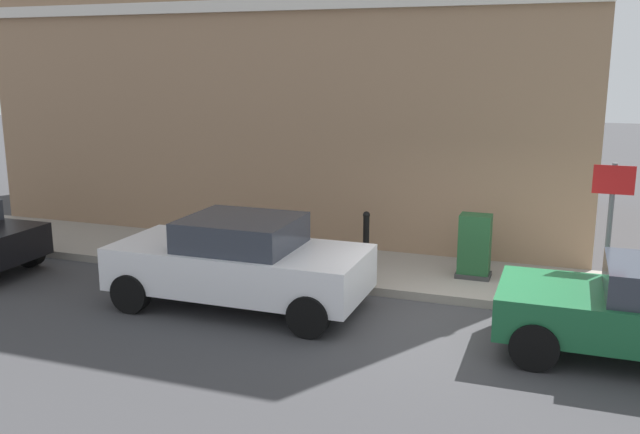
{
  "coord_description": "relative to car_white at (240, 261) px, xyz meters",
  "views": [
    {
      "loc": [
        -10.12,
        -1.46,
        3.93
      ],
      "look_at": [
        1.32,
        2.71,
        1.2
      ],
      "focal_mm": 38.79,
      "sensor_mm": 36.0,
      "label": 1
    }
  ],
  "objects": [
    {
      "name": "bollard_far_kerb",
      "position": [
        1.49,
        0.39,
        -0.06
      ],
      "size": [
        0.14,
        0.14,
        1.04
      ],
      "color": "black",
      "rests_on": "sidewalk"
    },
    {
      "name": "street_sign",
      "position": [
        1.5,
        -5.57,
        0.89
      ],
      "size": [
        0.08,
        0.6,
        2.3
      ],
      "color": "#59595B",
      "rests_on": "sidewalk"
    },
    {
      "name": "utility_cabinet",
      "position": [
        2.44,
        -3.44,
        -0.09
      ],
      "size": [
        0.46,
        0.61,
        1.15
      ],
      "color": "#1E4C28",
      "rests_on": "sidewalk"
    },
    {
      "name": "car_white",
      "position": [
        0.0,
        0.0,
        0.0
      ],
      "size": [
        1.94,
        4.16,
        1.5
      ],
      "rotation": [
        0.0,
        0.0,
        1.58
      ],
      "color": "silver",
      "rests_on": "ground"
    },
    {
      "name": "sidewalk",
      "position": [
        2.42,
        2.54,
        -0.69
      ],
      "size": [
        2.38,
        30.0,
        0.15
      ],
      "primitive_type": "cube",
      "color": "gray",
      "rests_on": "ground"
    },
    {
      "name": "corner_building",
      "position": [
        7.54,
        1.38,
        3.78
      ],
      "size": [
        7.95,
        13.69,
        9.09
      ],
      "color": "#937256",
      "rests_on": "ground"
    },
    {
      "name": "bollard_near_cabinet",
      "position": [
        2.54,
        -1.4,
        -0.06
      ],
      "size": [
        0.14,
        0.14,
        1.04
      ],
      "color": "black",
      "rests_on": "sidewalk"
    },
    {
      "name": "ground",
      "position": [
        0.41,
        -3.46,
        -0.77
      ],
      "size": [
        80.0,
        80.0,
        0.0
      ],
      "primitive_type": "plane",
      "color": "#38383A"
    }
  ]
}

